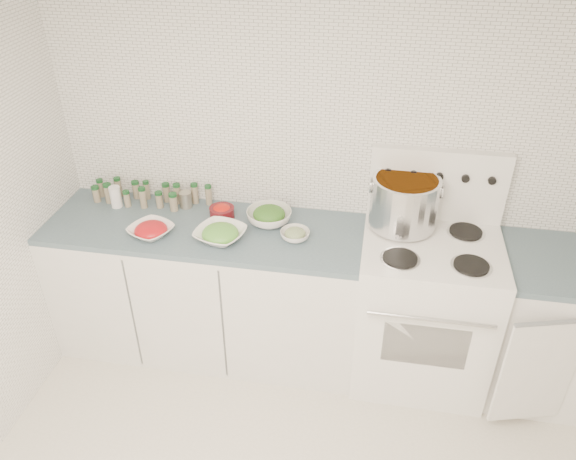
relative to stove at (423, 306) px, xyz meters
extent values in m
cube|color=white|center=(-0.48, 0.32, 0.75)|extent=(3.50, 0.02, 2.50)
cube|color=white|center=(-1.30, 0.00, -0.06)|extent=(1.85, 0.62, 0.86)
cube|color=#435764|center=(-1.30, 0.00, 0.39)|extent=(1.85, 0.62, 0.03)
cube|color=white|center=(0.00, -0.01, -0.04)|extent=(0.76, 0.65, 0.92)
cube|color=black|center=(0.00, -0.33, 0.00)|extent=(0.45, 0.01, 0.28)
cylinder|color=silver|center=(0.00, -0.37, 0.22)|extent=(0.65, 0.02, 0.02)
cube|color=white|center=(0.00, -0.01, 0.43)|extent=(0.76, 0.65, 0.01)
cube|color=white|center=(0.00, 0.28, 0.65)|extent=(0.76, 0.06, 0.43)
cylinder|color=silver|center=(-0.18, -0.17, 0.44)|extent=(0.21, 0.21, 0.01)
cylinder|color=black|center=(-0.18, -0.17, 0.45)|extent=(0.18, 0.18, 0.01)
cylinder|color=silver|center=(0.18, -0.17, 0.44)|extent=(0.21, 0.21, 0.01)
cylinder|color=black|center=(0.18, -0.17, 0.45)|extent=(0.18, 0.18, 0.01)
cylinder|color=silver|center=(-0.18, 0.15, 0.44)|extent=(0.21, 0.21, 0.01)
cylinder|color=black|center=(-0.18, 0.15, 0.45)|extent=(0.18, 0.18, 0.01)
cylinder|color=silver|center=(0.18, 0.15, 0.44)|extent=(0.21, 0.21, 0.01)
cylinder|color=black|center=(0.18, 0.15, 0.45)|extent=(0.18, 0.18, 0.01)
cylinder|color=black|center=(-0.28, 0.25, 0.72)|extent=(0.04, 0.02, 0.04)
cylinder|color=black|center=(-0.14, 0.25, 0.72)|extent=(0.04, 0.02, 0.04)
cylinder|color=black|center=(0.00, 0.25, 0.72)|extent=(0.04, 0.02, 0.04)
cylinder|color=black|center=(0.14, 0.25, 0.72)|extent=(0.04, 0.02, 0.04)
cylinder|color=black|center=(0.28, 0.25, 0.72)|extent=(0.04, 0.02, 0.04)
cube|color=white|center=(0.82, 0.00, -0.06)|extent=(0.89, 0.62, 0.86)
cube|color=white|center=(0.58, -0.36, -0.07)|extent=(0.39, 0.12, 0.70)
cylinder|color=silver|center=(-0.18, 0.16, 0.59)|extent=(0.38, 0.38, 0.29)
cylinder|color=orange|center=(-0.18, 0.16, 0.72)|extent=(0.34, 0.34, 0.03)
torus|color=silver|center=(-0.37, 0.16, 0.68)|extent=(0.01, 0.09, 0.09)
torus|color=silver|center=(0.02, 0.16, 0.68)|extent=(0.01, 0.09, 0.09)
imported|color=white|center=(-1.57, -0.13, 0.43)|extent=(0.31, 0.31, 0.06)
ellipsoid|color=red|center=(-1.57, -0.13, 0.44)|extent=(0.17, 0.17, 0.08)
imported|color=white|center=(-1.17, -0.11, 0.44)|extent=(0.33, 0.33, 0.07)
ellipsoid|color=green|center=(-1.17, -0.11, 0.45)|extent=(0.19, 0.19, 0.09)
imported|color=white|center=(-0.94, 0.11, 0.44)|extent=(0.33, 0.33, 0.08)
ellipsoid|color=#285D1A|center=(-0.94, 0.11, 0.47)|extent=(0.19, 0.19, 0.08)
imported|color=white|center=(-0.76, -0.03, 0.43)|extent=(0.21, 0.21, 0.05)
ellipsoid|color=#2B4A1D|center=(-0.76, -0.03, 0.44)|extent=(0.12, 0.12, 0.05)
cylinder|color=#550E14|center=(-1.22, 0.11, 0.44)|extent=(0.15, 0.15, 0.07)
ellipsoid|color=red|center=(-1.22, 0.11, 0.47)|extent=(0.11, 0.11, 0.05)
cylinder|color=white|center=(-1.89, 0.14, 0.47)|extent=(0.08, 0.08, 0.13)
cylinder|color=#9D9585|center=(-1.47, 0.21, 0.45)|extent=(0.08, 0.08, 0.10)
cylinder|color=gray|center=(-2.04, 0.24, 0.45)|extent=(0.04, 0.04, 0.10)
cylinder|color=#14491E|center=(-2.04, 0.24, 0.51)|extent=(0.04, 0.04, 0.02)
cylinder|color=gray|center=(-1.93, 0.26, 0.46)|extent=(0.04, 0.04, 0.11)
cylinder|color=#14491E|center=(-1.93, 0.26, 0.52)|extent=(0.04, 0.04, 0.02)
cylinder|color=gray|center=(-1.81, 0.26, 0.45)|extent=(0.04, 0.04, 0.10)
cylinder|color=#14491E|center=(-1.81, 0.26, 0.51)|extent=(0.05, 0.05, 0.02)
cylinder|color=gray|center=(-1.74, 0.26, 0.46)|extent=(0.04, 0.04, 0.10)
cylinder|color=#14491E|center=(-1.74, 0.26, 0.52)|extent=(0.04, 0.04, 0.02)
cylinder|color=gray|center=(-1.61, 0.25, 0.46)|extent=(0.04, 0.04, 0.11)
cylinder|color=#14491E|center=(-1.61, 0.25, 0.52)|extent=(0.05, 0.05, 0.02)
cylinder|color=gray|center=(-1.54, 0.24, 0.46)|extent=(0.04, 0.04, 0.11)
cylinder|color=#14491E|center=(-1.54, 0.24, 0.53)|extent=(0.05, 0.05, 0.02)
cylinder|color=gray|center=(-1.43, 0.26, 0.46)|extent=(0.04, 0.04, 0.12)
cylinder|color=#14491E|center=(-1.43, 0.26, 0.53)|extent=(0.04, 0.04, 0.02)
cylinder|color=gray|center=(-1.34, 0.26, 0.46)|extent=(0.04, 0.04, 0.11)
cylinder|color=#14491E|center=(-1.34, 0.26, 0.53)|extent=(0.04, 0.04, 0.02)
cylinder|color=gray|center=(-2.04, 0.17, 0.45)|extent=(0.04, 0.04, 0.09)
cylinder|color=#14491E|center=(-2.04, 0.17, 0.50)|extent=(0.05, 0.05, 0.02)
cylinder|color=gray|center=(-1.96, 0.18, 0.46)|extent=(0.05, 0.05, 0.11)
cylinder|color=#14491E|center=(-1.96, 0.18, 0.52)|extent=(0.05, 0.05, 0.02)
cylinder|color=gray|center=(-1.83, 0.15, 0.45)|extent=(0.04, 0.04, 0.09)
cylinder|color=#14491E|center=(-1.83, 0.15, 0.50)|extent=(0.04, 0.04, 0.02)
cylinder|color=gray|center=(-1.72, 0.15, 0.46)|extent=(0.04, 0.04, 0.12)
cylinder|color=#14491E|center=(-1.72, 0.15, 0.53)|extent=(0.04, 0.04, 0.02)
cylinder|color=gray|center=(-1.63, 0.17, 0.45)|extent=(0.04, 0.04, 0.09)
cylinder|color=#14491E|center=(-1.63, 0.17, 0.50)|extent=(0.05, 0.05, 0.02)
cylinder|color=gray|center=(-1.53, 0.15, 0.45)|extent=(0.05, 0.05, 0.10)
cylinder|color=#14491E|center=(-1.53, 0.15, 0.51)|extent=(0.05, 0.05, 0.02)
camera|label=1|loc=(-0.34, -2.61, 2.16)|focal=35.00mm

